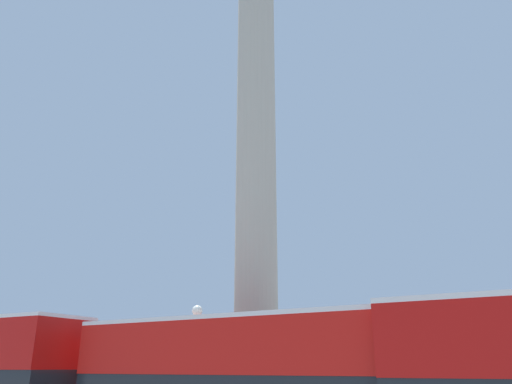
% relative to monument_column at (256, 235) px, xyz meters
% --- Properties ---
extents(monument_column, '(6.27, 6.27, 25.60)m').
position_rel_monument_column_xyz_m(monument_column, '(0.00, 0.00, 0.00)').
color(monument_column, '#A39E8E').
rests_on(monument_column, ground_plane).
extents(street_lamp, '(0.37, 0.37, 4.91)m').
position_rel_monument_column_xyz_m(street_lamp, '(-0.29, -4.02, -5.79)').
color(street_lamp, black).
rests_on(street_lamp, ground_plane).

